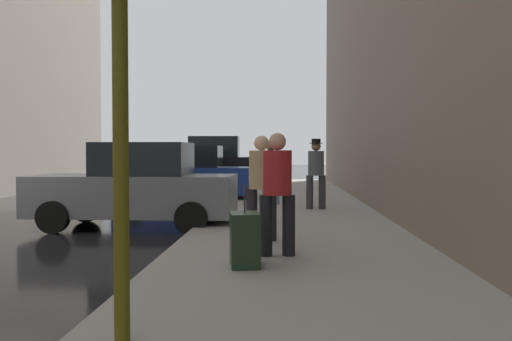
{
  "coord_description": "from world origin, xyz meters",
  "views": [
    {
      "loc": [
        5.72,
        -10.13,
        1.6
      ],
      "look_at": [
        4.89,
        7.54,
        1.02
      ],
      "focal_mm": 40.0,
      "sensor_mm": 36.0,
      "label": 1
    }
  ],
  "objects_px": {
    "pedestrian_in_jeans": "(271,170)",
    "pedestrian_in_tan_coat": "(261,182)",
    "parked_blue_sedan": "(186,175)",
    "pedestrian_in_red_jacket": "(277,187)",
    "parked_black_suv": "(211,165)",
    "fire_hydrant": "(243,186)",
    "pedestrian_with_beanie": "(316,170)",
    "parked_gray_coupe": "(136,187)",
    "rolling_suitcase": "(245,239)"
  },
  "relations": [
    {
      "from": "fire_hydrant",
      "to": "pedestrian_in_jeans",
      "type": "xyz_separation_m",
      "value": [
        0.93,
        -2.2,
        0.61
      ]
    },
    {
      "from": "parked_gray_coupe",
      "to": "parked_black_suv",
      "type": "xyz_separation_m",
      "value": [
        -0.0,
        12.46,
        0.18
      ]
    },
    {
      "from": "pedestrian_in_jeans",
      "to": "pedestrian_with_beanie",
      "type": "xyz_separation_m",
      "value": [
        1.17,
        -1.39,
        0.03
      ]
    },
    {
      "from": "parked_black_suv",
      "to": "parked_blue_sedan",
      "type": "bearing_deg",
      "value": -90.0
    },
    {
      "from": "parked_blue_sedan",
      "to": "rolling_suitcase",
      "type": "height_order",
      "value": "parked_blue_sedan"
    },
    {
      "from": "parked_black_suv",
      "to": "pedestrian_in_tan_coat",
      "type": "height_order",
      "value": "parked_black_suv"
    },
    {
      "from": "pedestrian_in_red_jacket",
      "to": "parked_gray_coupe",
      "type": "bearing_deg",
      "value": 127.48
    },
    {
      "from": "pedestrian_in_red_jacket",
      "to": "pedestrian_in_tan_coat",
      "type": "bearing_deg",
      "value": 101.63
    },
    {
      "from": "parked_blue_sedan",
      "to": "pedestrian_with_beanie",
      "type": "relative_size",
      "value": 2.36
    },
    {
      "from": "parked_black_suv",
      "to": "pedestrian_in_red_jacket",
      "type": "relative_size",
      "value": 2.72
    },
    {
      "from": "parked_black_suv",
      "to": "rolling_suitcase",
      "type": "height_order",
      "value": "parked_black_suv"
    },
    {
      "from": "parked_black_suv",
      "to": "rolling_suitcase",
      "type": "distance_m",
      "value": 17.32
    },
    {
      "from": "parked_blue_sedan",
      "to": "rolling_suitcase",
      "type": "distance_m",
      "value": 11.07
    },
    {
      "from": "fire_hydrant",
      "to": "pedestrian_with_beanie",
      "type": "relative_size",
      "value": 0.4
    },
    {
      "from": "parked_gray_coupe",
      "to": "pedestrian_in_tan_coat",
      "type": "bearing_deg",
      "value": -43.6
    },
    {
      "from": "parked_gray_coupe",
      "to": "pedestrian_in_jeans",
      "type": "bearing_deg",
      "value": 55.84
    },
    {
      "from": "parked_black_suv",
      "to": "rolling_suitcase",
      "type": "relative_size",
      "value": 4.47
    },
    {
      "from": "parked_gray_coupe",
      "to": "pedestrian_in_jeans",
      "type": "relative_size",
      "value": 2.47
    },
    {
      "from": "parked_blue_sedan",
      "to": "fire_hydrant",
      "type": "xyz_separation_m",
      "value": [
        1.8,
        0.13,
        -0.35
      ]
    },
    {
      "from": "parked_gray_coupe",
      "to": "pedestrian_in_jeans",
      "type": "distance_m",
      "value": 4.88
    },
    {
      "from": "pedestrian_in_jeans",
      "to": "pedestrian_with_beanie",
      "type": "relative_size",
      "value": 0.96
    },
    {
      "from": "pedestrian_in_jeans",
      "to": "rolling_suitcase",
      "type": "bearing_deg",
      "value": -90.97
    },
    {
      "from": "pedestrian_with_beanie",
      "to": "parked_blue_sedan",
      "type": "bearing_deg",
      "value": 138.43
    },
    {
      "from": "parked_blue_sedan",
      "to": "pedestrian_with_beanie",
      "type": "bearing_deg",
      "value": -41.57
    },
    {
      "from": "parked_blue_sedan",
      "to": "pedestrian_in_jeans",
      "type": "bearing_deg",
      "value": -37.16
    },
    {
      "from": "parked_blue_sedan",
      "to": "rolling_suitcase",
      "type": "bearing_deg",
      "value": -76.46
    },
    {
      "from": "rolling_suitcase",
      "to": "parked_black_suv",
      "type": "bearing_deg",
      "value": 98.61
    },
    {
      "from": "pedestrian_in_jeans",
      "to": "rolling_suitcase",
      "type": "distance_m",
      "value": 8.71
    },
    {
      "from": "parked_black_suv",
      "to": "pedestrian_in_red_jacket",
      "type": "bearing_deg",
      "value": -79.63
    },
    {
      "from": "pedestrian_with_beanie",
      "to": "rolling_suitcase",
      "type": "xyz_separation_m",
      "value": [
        -1.32,
        -7.29,
        -0.65
      ]
    },
    {
      "from": "parked_gray_coupe",
      "to": "pedestrian_with_beanie",
      "type": "relative_size",
      "value": 2.37
    },
    {
      "from": "parked_gray_coupe",
      "to": "fire_hydrant",
      "type": "relative_size",
      "value": 5.99
    },
    {
      "from": "parked_blue_sedan",
      "to": "parked_black_suv",
      "type": "bearing_deg",
      "value": 90.0
    },
    {
      "from": "fire_hydrant",
      "to": "pedestrian_in_jeans",
      "type": "bearing_deg",
      "value": -67.01
    },
    {
      "from": "rolling_suitcase",
      "to": "parked_blue_sedan",
      "type": "bearing_deg",
      "value": 103.54
    },
    {
      "from": "parked_blue_sedan",
      "to": "parked_gray_coupe",
      "type": "bearing_deg",
      "value": -90.0
    },
    {
      "from": "parked_gray_coupe",
      "to": "pedestrian_in_red_jacket",
      "type": "height_order",
      "value": "pedestrian_in_red_jacket"
    },
    {
      "from": "parked_gray_coupe",
      "to": "parked_blue_sedan",
      "type": "height_order",
      "value": "same"
    },
    {
      "from": "parked_black_suv",
      "to": "rolling_suitcase",
      "type": "xyz_separation_m",
      "value": [
        2.59,
        -17.11,
        -0.54
      ]
    },
    {
      "from": "pedestrian_in_tan_coat",
      "to": "pedestrian_in_red_jacket",
      "type": "bearing_deg",
      "value": -78.37
    },
    {
      "from": "parked_black_suv",
      "to": "pedestrian_in_jeans",
      "type": "bearing_deg",
      "value": -72.0
    },
    {
      "from": "parked_gray_coupe",
      "to": "pedestrian_with_beanie",
      "type": "bearing_deg",
      "value": 34.02
    },
    {
      "from": "parked_blue_sedan",
      "to": "pedestrian_in_red_jacket",
      "type": "xyz_separation_m",
      "value": [
        3.0,
        -10.02,
        0.26
      ]
    },
    {
      "from": "parked_gray_coupe",
      "to": "parked_black_suv",
      "type": "bearing_deg",
      "value": 90.0
    },
    {
      "from": "parked_blue_sedan",
      "to": "pedestrian_in_red_jacket",
      "type": "bearing_deg",
      "value": -73.35
    },
    {
      "from": "pedestrian_in_jeans",
      "to": "pedestrian_in_tan_coat",
      "type": "bearing_deg",
      "value": -90.11
    },
    {
      "from": "parked_black_suv",
      "to": "fire_hydrant",
      "type": "height_order",
      "value": "parked_black_suv"
    },
    {
      "from": "parked_blue_sedan",
      "to": "pedestrian_in_tan_coat",
      "type": "distance_m",
      "value": 9.13
    },
    {
      "from": "parked_blue_sedan",
      "to": "pedestrian_in_red_jacket",
      "type": "relative_size",
      "value": 2.46
    },
    {
      "from": "parked_blue_sedan",
      "to": "pedestrian_in_jeans",
      "type": "relative_size",
      "value": 2.46
    }
  ]
}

